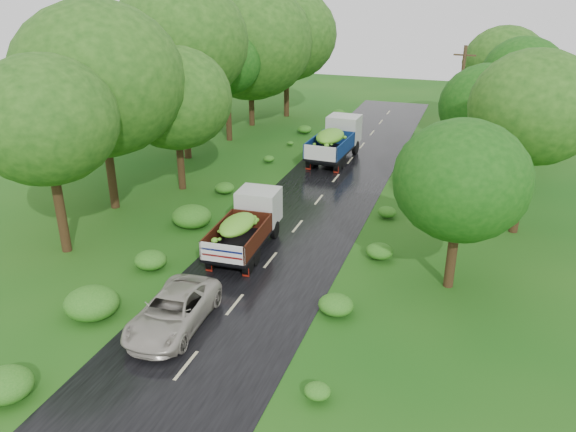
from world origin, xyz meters
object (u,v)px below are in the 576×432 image
at_px(truck_near, 247,223).
at_px(utility_pole, 459,107).
at_px(car, 173,311).
at_px(truck_far, 336,138).

bearing_deg(truck_near, utility_pole, 60.03).
xyz_separation_m(truck_near, car, (-0.08, -6.87, -0.67)).
height_order(truck_far, utility_pole, utility_pole).
xyz_separation_m(truck_far, car, (-0.45, -22.04, -0.86)).
relative_size(truck_near, utility_pole, 0.72).
bearing_deg(car, truck_far, 85.73).
distance_m(car, utility_pole, 24.85).
distance_m(truck_near, truck_far, 15.17).
bearing_deg(car, utility_pole, 66.96).
bearing_deg(utility_pole, truck_far, -166.21).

